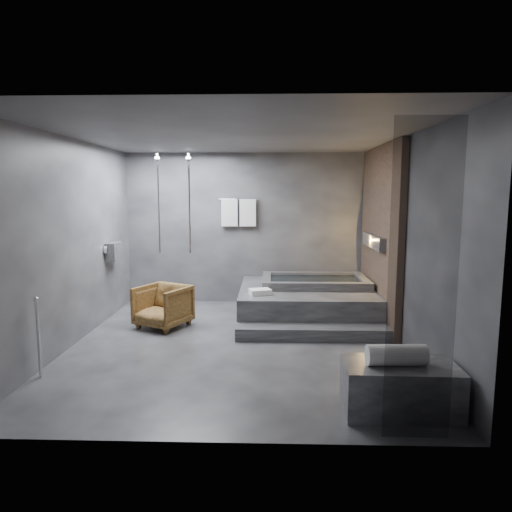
{
  "coord_description": "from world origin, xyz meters",
  "views": [
    {
      "loc": [
        0.44,
        -6.04,
        2.07
      ],
      "look_at": [
        0.24,
        0.3,
        1.19
      ],
      "focal_mm": 32.0,
      "sensor_mm": 36.0,
      "label": 1
    }
  ],
  "objects": [
    {
      "name": "room",
      "position": [
        0.4,
        0.24,
        1.73
      ],
      "size": [
        5.0,
        5.04,
        2.82
      ],
      "color": "#2A2A2C",
      "rests_on": "ground"
    },
    {
      "name": "tub_deck",
      "position": [
        1.05,
        1.45,
        0.25
      ],
      "size": [
        2.2,
        2.0,
        0.5
      ],
      "primitive_type": "cube",
      "color": "#2E2E31",
      "rests_on": "ground"
    },
    {
      "name": "tub_step",
      "position": [
        1.05,
        0.27,
        0.09
      ],
      "size": [
        2.2,
        0.36,
        0.18
      ],
      "primitive_type": "cube",
      "color": "#2E2E31",
      "rests_on": "ground"
    },
    {
      "name": "concrete_bench",
      "position": [
        1.67,
        -1.91,
        0.24
      ],
      "size": [
        1.07,
        0.6,
        0.47
      ],
      "primitive_type": "cube",
      "rotation": [
        0.0,
        0.0,
        -0.02
      ],
      "color": "#343437",
      "rests_on": "ground"
    },
    {
      "name": "driftwood_chair",
      "position": [
        -1.22,
        0.79,
        0.33
      ],
      "size": [
        0.95,
        0.96,
        0.65
      ],
      "primitive_type": "imported",
      "rotation": [
        0.0,
        0.0,
        -0.47
      ],
      "color": "#402810",
      "rests_on": "ground"
    },
    {
      "name": "rolled_towel",
      "position": [
        1.62,
        -1.93,
        0.57
      ],
      "size": [
        0.56,
        0.22,
        0.2
      ],
      "primitive_type": "cylinder",
      "rotation": [
        0.0,
        1.57,
        0.05
      ],
      "color": "white",
      "rests_on": "concrete_bench"
    },
    {
      "name": "deck_towel",
      "position": [
        0.28,
        0.89,
        0.54
      ],
      "size": [
        0.37,
        0.32,
        0.08
      ],
      "primitive_type": "cube",
      "rotation": [
        0.0,
        0.0,
        0.32
      ],
      "color": "white",
      "rests_on": "tub_deck"
    }
  ]
}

